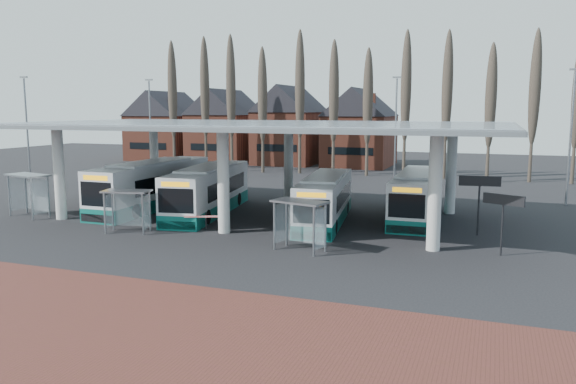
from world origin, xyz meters
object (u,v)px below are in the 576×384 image
(bus_0, at_px, (153,186))
(shelter_2, at_px, (301,214))
(shelter_1, at_px, (128,202))
(bus_3, at_px, (416,196))
(bus_2, at_px, (325,200))
(shelter_0, at_px, (30,186))
(bus_1, at_px, (209,191))

(bus_0, relative_size, shelter_2, 4.06)
(bus_0, height_order, shelter_1, bus_0)
(bus_0, xyz_separation_m, bus_3, (18.65, 2.92, -0.17))
(bus_0, distance_m, bus_2, 13.37)
(bus_3, bearing_deg, bus_0, -173.15)
(shelter_1, distance_m, shelter_2, 11.00)
(bus_2, xyz_separation_m, shelter_2, (0.92, -7.45, 0.46))
(bus_3, distance_m, shelter_2, 11.79)
(shelter_0, bearing_deg, bus_3, 32.47)
(bus_2, distance_m, shelter_0, 19.97)
(shelter_0, distance_m, shelter_2, 20.39)
(shelter_1, bearing_deg, bus_2, 21.98)
(bus_3, height_order, shelter_2, bus_3)
(bus_1, xyz_separation_m, bus_3, (13.83, 3.30, -0.09))
(bus_2, height_order, shelter_2, bus_2)
(bus_2, xyz_separation_m, shelter_1, (-10.07, -6.91, 0.40))
(shelter_2, bearing_deg, shelter_0, -172.57)
(bus_1, height_order, shelter_0, bus_1)
(bus_2, bearing_deg, shelter_1, -154.06)
(bus_3, bearing_deg, shelter_1, -147.95)
(bus_2, relative_size, shelter_0, 3.31)
(bus_0, relative_size, shelter_1, 4.25)
(shelter_1, relative_size, shelter_2, 0.96)
(shelter_0, xyz_separation_m, shelter_1, (9.25, -1.90, -0.26))
(bus_3, relative_size, shelter_1, 3.83)
(bus_2, relative_size, bus_3, 0.99)
(bus_0, xyz_separation_m, shelter_0, (-5.96, -5.58, 0.46))
(bus_0, height_order, bus_1, bus_0)
(shelter_0, relative_size, shelter_2, 1.10)
(bus_3, distance_m, shelter_1, 18.55)
(bus_1, relative_size, shelter_2, 3.96)
(bus_1, xyz_separation_m, shelter_0, (-10.78, -5.19, 0.53))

